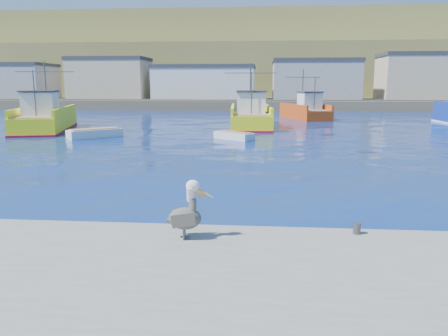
# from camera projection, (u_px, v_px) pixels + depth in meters

# --- Properties ---
(ground) EXTENTS (260.00, 260.00, 0.00)m
(ground) POSITION_uv_depth(u_px,v_px,m) (246.00, 212.00, 15.10)
(ground) COLOR navy
(ground) RESTS_ON ground
(dock_bollards) EXTENTS (36.20, 0.20, 0.30)m
(dock_bollards) POSITION_uv_depth(u_px,v_px,m) (265.00, 226.00, 11.60)
(dock_bollards) COLOR #4C4C4C
(dock_bollards) RESTS_ON dock
(far_shore) EXTENTS (200.00, 81.00, 24.00)m
(far_shore) POSITION_uv_depth(u_px,v_px,m) (261.00, 67.00, 120.22)
(far_shore) COLOR brown
(far_shore) RESTS_ON ground
(trawler_yellow_a) EXTENTS (6.83, 12.41, 6.58)m
(trawler_yellow_a) POSITION_uv_depth(u_px,v_px,m) (45.00, 119.00, 41.17)
(trawler_yellow_a) COLOR #F7F315
(trawler_yellow_a) RESTS_ON ground
(trawler_yellow_b) EXTENTS (5.42, 11.64, 6.53)m
(trawler_yellow_b) POSITION_uv_depth(u_px,v_px,m) (250.00, 117.00, 44.46)
(trawler_yellow_b) COLOR #F7F315
(trawler_yellow_b) RESTS_ON ground
(boat_orange) EXTENTS (6.03, 9.66, 6.18)m
(boat_orange) POSITION_uv_depth(u_px,v_px,m) (306.00, 110.00, 54.83)
(boat_orange) COLOR #C54110
(boat_orange) RESTS_ON ground
(skiff_left) EXTENTS (4.21, 3.97, 0.93)m
(skiff_left) POSITION_uv_depth(u_px,v_px,m) (95.00, 134.00, 35.80)
(skiff_left) COLOR silver
(skiff_left) RESTS_ON ground
(skiff_mid) EXTENTS (3.40, 3.09, 0.74)m
(skiff_mid) POSITION_uv_depth(u_px,v_px,m) (234.00, 136.00, 34.80)
(skiff_mid) COLOR silver
(skiff_mid) RESTS_ON ground
(pelican) EXTENTS (1.23, 0.58, 1.51)m
(pelican) POSITION_uv_depth(u_px,v_px,m) (187.00, 214.00, 10.99)
(pelican) COLOR #595451
(pelican) RESTS_ON dock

